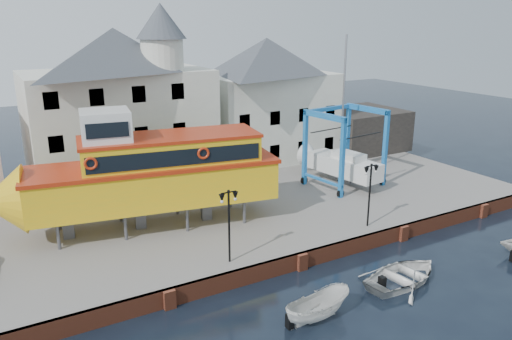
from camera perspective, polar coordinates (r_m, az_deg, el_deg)
ground at (r=29.42m, az=5.19°, el=-11.25°), size 140.00×140.00×0.00m
hardstanding at (r=37.91m, az=-4.33°, el=-3.76°), size 44.00×22.00×1.00m
quay_wall at (r=29.27m, az=5.10°, el=-10.30°), size 44.00×0.47×1.00m
building_white_main at (r=41.32m, az=-15.21°, el=7.26°), size 14.00×8.30×14.00m
building_white_right at (r=47.35m, az=1.20°, el=8.10°), size 12.00×8.00×11.20m
shed_dark at (r=52.28m, az=11.79°, el=4.58°), size 8.00×7.00×4.00m
lamp_post_left at (r=26.73m, az=-3.13°, el=-4.34°), size 1.12×0.32×4.20m
lamp_post_right at (r=32.20m, az=12.96°, el=-1.02°), size 1.12×0.32×4.20m
tour_boat at (r=31.80m, az=-13.36°, el=-0.41°), size 18.14×7.10×7.70m
travel_lift at (r=40.87m, az=9.33°, el=1.24°), size 5.98×7.96×11.74m
motorboat_a at (r=25.24m, az=7.01°, el=-16.52°), size 3.87×1.71×1.46m
motorboat_b at (r=29.21m, az=16.47°, el=-12.16°), size 5.46×4.21×1.05m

